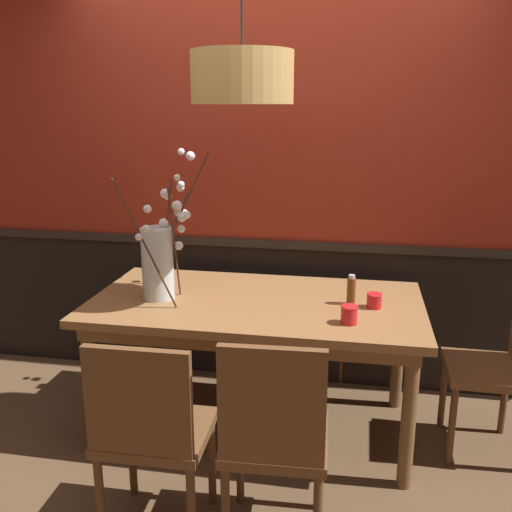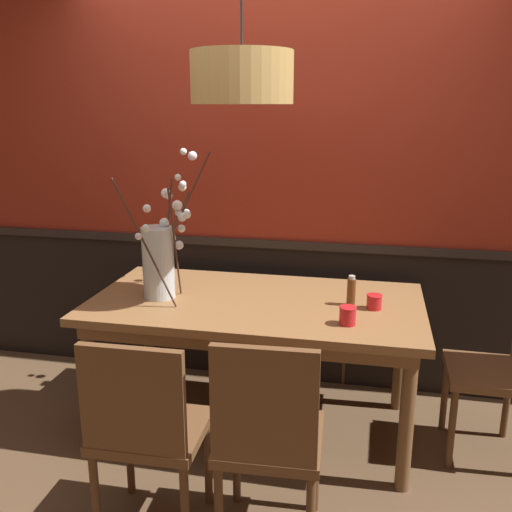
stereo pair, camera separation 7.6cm
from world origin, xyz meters
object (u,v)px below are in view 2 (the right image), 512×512
(vase_with_blossoms, at_px, (161,258))
(chair_near_side_left, at_px, (145,426))
(chair_head_east_end, at_px, (503,360))
(pendant_lamp, at_px, (242,78))
(chair_near_side_right, at_px, (268,434))
(dining_table, at_px, (256,314))
(candle_holder_nearer_edge, at_px, (374,302))
(chair_far_side_right, at_px, (323,292))
(candle_holder_nearer_center, at_px, (348,315))
(condiment_bottle, at_px, (351,291))

(vase_with_blossoms, bearing_deg, chair_near_side_left, -74.00)
(chair_head_east_end, bearing_deg, pendant_lamp, -176.63)
(chair_head_east_end, distance_m, chair_near_side_right, 1.37)
(chair_near_side_left, distance_m, chair_near_side_right, 0.50)
(chair_near_side_left, relative_size, chair_near_side_right, 0.96)
(vase_with_blossoms, bearing_deg, dining_table, 5.43)
(chair_near_side_left, height_order, vase_with_blossoms, vase_with_blossoms)
(candle_holder_nearer_edge, distance_m, pendant_lamp, 1.29)
(chair_far_side_right, relative_size, chair_near_side_right, 1.01)
(chair_head_east_end, relative_size, chair_far_side_right, 1.00)
(chair_far_side_right, distance_m, chair_near_side_right, 1.78)
(chair_far_side_right, bearing_deg, pendant_lamp, -109.57)
(chair_head_east_end, distance_m, chair_near_side_left, 1.80)
(chair_near_side_left, height_order, candle_holder_nearer_center, chair_near_side_left)
(candle_holder_nearer_edge, height_order, pendant_lamp, pendant_lamp)
(chair_near_side_left, bearing_deg, dining_table, 73.65)
(chair_head_east_end, relative_size, condiment_bottle, 6.01)
(condiment_bottle, bearing_deg, chair_near_side_right, -106.53)
(chair_head_east_end, xyz_separation_m, chair_near_side_left, (-1.54, -0.92, -0.01))
(vase_with_blossoms, height_order, candle_holder_nearer_edge, vase_with_blossoms)
(chair_near_side_left, relative_size, pendant_lamp, 0.88)
(candle_holder_nearer_center, distance_m, pendant_lamp, 1.24)
(chair_head_east_end, xyz_separation_m, candle_holder_nearer_edge, (-0.65, -0.02, 0.27))
(chair_far_side_right, bearing_deg, condiment_bottle, -76.14)
(chair_head_east_end, distance_m, vase_with_blossoms, 1.84)
(chair_near_side_right, relative_size, vase_with_blossoms, 1.23)
(chair_near_side_left, distance_m, vase_with_blossoms, 1.01)
(candle_holder_nearer_center, height_order, condiment_bottle, condiment_bottle)
(pendant_lamp, bearing_deg, vase_with_blossoms, 177.72)
(chair_near_side_right, height_order, candle_holder_nearer_center, chair_near_side_right)
(condiment_bottle, bearing_deg, dining_table, -177.25)
(chair_near_side_left, bearing_deg, chair_near_side_right, 3.56)
(vase_with_blossoms, relative_size, candle_holder_nearer_edge, 9.51)
(condiment_bottle, height_order, pendant_lamp, pendant_lamp)
(chair_near_side_right, bearing_deg, dining_table, 104.91)
(chair_far_side_right, bearing_deg, chair_head_east_end, -41.91)
(chair_near_side_left, relative_size, candle_holder_nearer_edge, 11.28)
(dining_table, distance_m, chair_far_side_right, 0.95)
(chair_near_side_left, distance_m, condiment_bottle, 1.25)
(vase_with_blossoms, relative_size, condiment_bottle, 4.82)
(chair_near_side_right, xyz_separation_m, candle_holder_nearer_edge, (0.39, 0.87, 0.27))
(chair_near_side_left, bearing_deg, pendant_lamp, 75.84)
(candle_holder_nearer_center, bearing_deg, vase_with_blossoms, 168.63)
(chair_head_east_end, distance_m, candle_holder_nearer_edge, 0.71)
(dining_table, height_order, chair_near_side_left, chair_near_side_left)
(chair_far_side_right, relative_size, candle_holder_nearer_center, 10.65)
(dining_table, xyz_separation_m, chair_near_side_left, (-0.27, -0.91, -0.16))
(dining_table, relative_size, vase_with_blossoms, 2.29)
(chair_far_side_right, relative_size, vase_with_blossoms, 1.24)
(candle_holder_nearer_center, relative_size, candle_holder_nearer_edge, 1.11)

